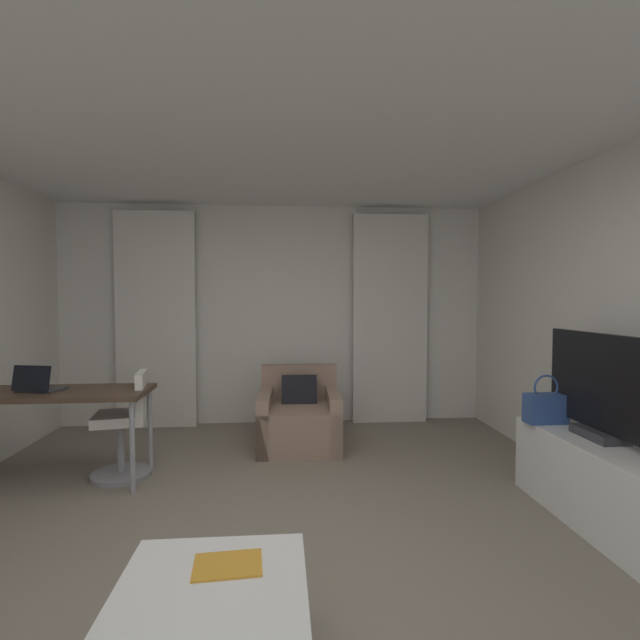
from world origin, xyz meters
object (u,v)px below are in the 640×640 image
object	(u,v)px
desk_chair	(126,430)
coffee_table	(212,631)
tv_flatscreen	(601,389)
tv_console	(603,482)
armchair	(299,419)
desk	(52,399)
laptop	(38,386)
handbag_primary	(546,407)
magazine_open	(228,565)

from	to	relation	value
desk_chair	coffee_table	world-z (taller)	desk_chair
desk_chair	tv_flatscreen	xyz separation A→B (m)	(3.44, -1.05, 0.50)
desk_chair	tv_console	distance (m)	3.61
armchair	tv_console	size ratio (longest dim) A/B	0.66
desk	tv_console	distance (m)	4.12
coffee_table	tv_flatscreen	size ratio (longest dim) A/B	0.70
laptop	desk_chair	bearing A→B (deg)	10.31
armchair	laptop	world-z (taller)	laptop
tv_console	handbag_primary	size ratio (longest dim) A/B	3.57
coffee_table	armchair	bearing A→B (deg)	81.03
laptop	tv_console	distance (m)	4.22
magazine_open	handbag_primary	distance (m)	2.65
laptop	coffee_table	xyz separation A→B (m)	(1.66, -2.06, -0.61)
magazine_open	desk	bearing A→B (deg)	129.43
laptop	handbag_primary	xyz separation A→B (m)	(3.93, -0.53, -0.12)
tv_flatscreen	handbag_primary	size ratio (longest dim) A/B	2.88
desk	magazine_open	xyz separation A→B (m)	(1.62, -1.97, -0.30)
tv_flatscreen	handbag_primary	distance (m)	0.48
armchair	coffee_table	xyz separation A→B (m)	(-0.45, -2.87, -0.08)
laptop	handbag_primary	bearing A→B (deg)	-7.72
armchair	desk_chair	xyz separation A→B (m)	(-1.48, -0.69, 0.12)
armchair	magazine_open	distance (m)	2.79
tv_flatscreen	laptop	bearing A→B (deg)	167.07
desk_chair	coffee_table	size ratio (longest dim) A/B	1.19
laptop	tv_flatscreen	size ratio (longest dim) A/B	0.35
laptop	tv_console	size ratio (longest dim) A/B	0.28
desk_chair	laptop	bearing A→B (deg)	-169.69
desk	tv_flatscreen	size ratio (longest dim) A/B	1.41
tv_console	handbag_primary	distance (m)	0.62
magazine_open	laptop	bearing A→B (deg)	131.27
armchair	tv_console	distance (m)	2.65
desk_chair	tv_flatscreen	bearing A→B (deg)	-16.97
desk_chair	handbag_primary	bearing A→B (deg)	-11.11
armchair	laptop	size ratio (longest dim) A/B	2.36
armchair	tv_flatscreen	world-z (taller)	tv_flatscreen
armchair	laptop	xyz separation A→B (m)	(-2.12, -0.81, 0.53)
coffee_table	tv_flatscreen	bearing A→B (deg)	25.09
desk	laptop	size ratio (longest dim) A/B	4.06
desk	coffee_table	distance (m)	2.65
armchair	laptop	distance (m)	2.33
desk_chair	tv_console	world-z (taller)	desk_chair
laptop	magazine_open	size ratio (longest dim) A/B	1.25
armchair	desk	distance (m)	2.21
armchair	tv_flatscreen	xyz separation A→B (m)	(1.95, -1.74, 0.62)
coffee_table	desk_chair	bearing A→B (deg)	115.38
laptop	coffee_table	world-z (taller)	laptop
magazine_open	tv_flatscreen	xyz separation A→B (m)	(2.36, 1.02, 0.50)
coffee_table	handbag_primary	distance (m)	2.77
magazine_open	tv_flatscreen	world-z (taller)	tv_flatscreen
coffee_table	laptop	bearing A→B (deg)	128.91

